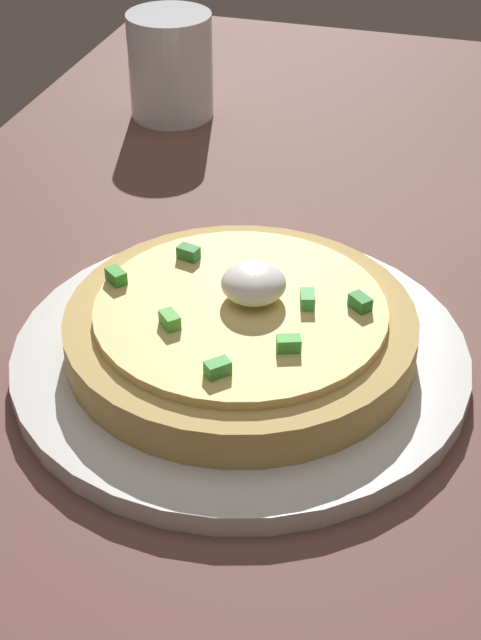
{
  "coord_description": "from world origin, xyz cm",
  "views": [
    {
      "loc": [
        47.8,
        9.05,
        39.0
      ],
      "look_at": [
        4.71,
        -3.62,
        6.77
      ],
      "focal_mm": 53.99,
      "sensor_mm": 36.0,
      "label": 1
    }
  ],
  "objects": [
    {
      "name": "cup_far",
      "position": [
        -28.64,
        -19.83,
        7.64
      ],
      "size": [
        7.39,
        7.39,
        9.12
      ],
      "color": "silver",
      "rests_on": "dining_table"
    },
    {
      "name": "dining_table",
      "position": [
        0.0,
        0.0,
        1.73
      ],
      "size": [
        111.4,
        66.81,
        3.46
      ],
      "primitive_type": "cube",
      "color": "brown",
      "rests_on": "ground"
    },
    {
      "name": "plate",
      "position": [
        4.71,
        -3.62,
        4.11
      ],
      "size": [
        26.83,
        26.83,
        1.31
      ],
      "primitive_type": "cylinder",
      "color": "silver",
      "rests_on": "dining_table"
    },
    {
      "name": "pizza",
      "position": [
        4.7,
        -3.61,
        6.25
      ],
      "size": [
        20.39,
        20.39,
        5.04
      ],
      "color": "tan",
      "rests_on": "plate"
    }
  ]
}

